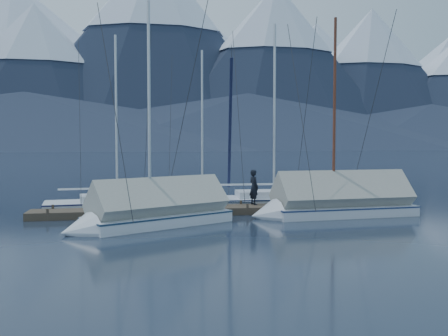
{
  "coord_description": "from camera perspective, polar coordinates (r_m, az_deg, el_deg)",
  "views": [
    {
      "loc": [
        -4.22,
        -20.36,
        3.39
      ],
      "look_at": [
        0.0,
        2.0,
        2.2
      ],
      "focal_mm": 38.0,
      "sensor_mm": 36.0,
      "label": 1
    }
  ],
  "objects": [
    {
      "name": "sailboat_covered_near",
      "position": [
        22.74,
        12.64,
        -4.36
      ],
      "size": [
        7.97,
        3.38,
        10.18
      ],
      "color": "silver",
      "rests_on": "ground"
    },
    {
      "name": "sailboat_covered_far",
      "position": [
        19.62,
        -9.26,
        -5.55
      ],
      "size": [
        7.32,
        5.11,
        10.0
      ],
      "color": "white",
      "rests_on": "ground"
    },
    {
      "name": "sailboat_open_right",
      "position": [
        25.78,
        7.24,
        -4.17
      ],
      "size": [
        8.15,
        3.46,
        10.64
      ],
      "color": "silver",
      "rests_on": "ground"
    },
    {
      "name": "person",
      "position": [
        23.57,
        3.62,
        -2.31
      ],
      "size": [
        0.58,
        0.73,
        1.74
      ],
      "primitive_type": "imported",
      "rotation": [
        0.0,
        0.0,
        1.86
      ],
      "color": "black",
      "rests_on": "dock"
    },
    {
      "name": "sailboat_open_left",
      "position": [
        25.06,
        -11.53,
        -4.45
      ],
      "size": [
        7.55,
        3.19,
        9.74
      ],
      "color": "silver",
      "rests_on": "ground"
    },
    {
      "name": "mountain_range",
      "position": [
        394.78,
        -9.54,
        11.01
      ],
      "size": [
        877.0,
        584.0,
        150.5
      ],
      "color": "#475675",
      "rests_on": "ground"
    },
    {
      "name": "dock",
      "position": [
        22.99,
        -0.0,
        -5.21
      ],
      "size": [
        18.0,
        1.5,
        0.54
      ],
      "color": "#382D23",
      "rests_on": "ground"
    },
    {
      "name": "ground",
      "position": [
        21.07,
        1.01,
        -6.27
      ],
      "size": [
        1000.0,
        1000.0,
        0.0
      ],
      "primitive_type": "plane",
      "color": "black",
      "rests_on": "ground"
    },
    {
      "name": "sailboat_open_mid",
      "position": [
        24.92,
        -1.52,
        -4.46
      ],
      "size": [
        7.01,
        3.1,
        9.0
      ],
      "color": "silver",
      "rests_on": "ground"
    },
    {
      "name": "mooring_posts",
      "position": [
        22.87,
        -1.24,
        -4.65
      ],
      "size": [
        15.12,
        1.52,
        0.35
      ],
      "color": "#382D23",
      "rests_on": "ground"
    }
  ]
}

